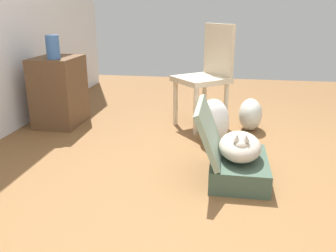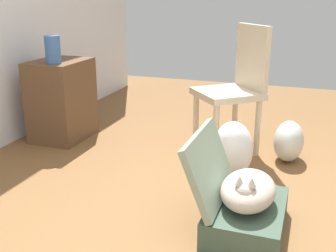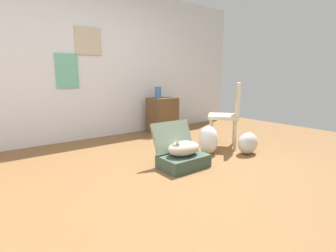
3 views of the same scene
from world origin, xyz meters
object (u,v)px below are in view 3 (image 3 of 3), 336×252
Objects in this scene: cat at (183,148)px; plastic_bag_white at (208,140)px; chair at (229,113)px; suitcase_base at (183,161)px; side_table at (162,115)px; vase_tall at (158,92)px; plastic_bag_clear at (248,143)px.

cat is 1.25× the size of plastic_bag_white.
chair reaches higher than cat.
suitcase_base is 2.00m from side_table.
suitcase_base is 1.40× the size of plastic_bag_white.
side_table is 0.69× the size of chair.
cat is 1.99m from side_table.
cat is 0.67m from plastic_bag_white.
plastic_bag_clear is at bearing -82.37° from vase_tall.
suitcase_base is at bearing -26.57° from chair.
suitcase_base is 0.83× the size of side_table.
plastic_bag_clear is 1.89m from side_table.
plastic_bag_white reaches higher than cat.
chair is at bearing 14.08° from cat.
cat is 0.74× the size of side_table.
vase_tall is at bearing 64.00° from suitcase_base.
plastic_bag_clear is 0.35× the size of chair.
vase_tall is at bearing 82.45° from plastic_bag_white.
side_table is at bearing 93.59° from plastic_bag_clear.
chair is (1.16, 0.29, 0.29)m from cat.
suitcase_base is 0.67m from plastic_bag_white.
plastic_bag_white is at bearing -31.21° from chair.
cat is at bearing -162.31° from plastic_bag_white.
cat is (-0.01, 0.00, 0.16)m from suitcase_base.
side_table is (0.33, 1.54, 0.14)m from plastic_bag_white.
chair is at bearing -82.34° from side_table.
plastic_bag_white is at bearing 142.62° from plastic_bag_clear.
side_table reaches higher than plastic_bag_clear.
plastic_bag_white is 0.41× the size of chair.
vase_tall reaches higher than plastic_bag_clear.
plastic_bag_clear is (0.44, -0.34, -0.05)m from plastic_bag_white.
vase_tall is at bearing -117.81° from chair.
chair is (1.15, 0.29, 0.46)m from suitcase_base.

